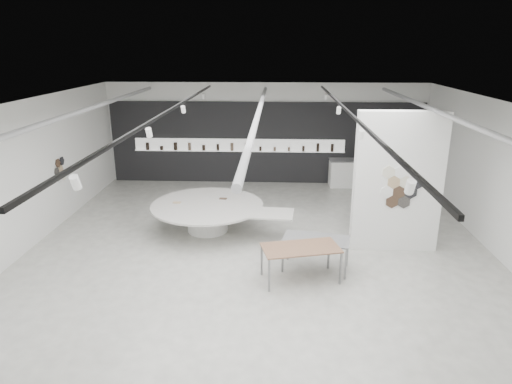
{
  "coord_description": "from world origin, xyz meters",
  "views": [
    {
      "loc": [
        0.43,
        -10.18,
        5.1
      ],
      "look_at": [
        -0.1,
        1.2,
        1.43
      ],
      "focal_mm": 32.0,
      "sensor_mm": 36.0,
      "label": 1
    }
  ],
  "objects_px": {
    "partition_column": "(398,182)",
    "sample_table_wood": "(301,250)",
    "display_island": "(210,214)",
    "kitchen_counter": "(353,173)",
    "sample_table_stone": "(316,241)"
  },
  "relations": [
    {
      "from": "partition_column",
      "to": "sample_table_wood",
      "type": "bearing_deg",
      "value": -143.69
    },
    {
      "from": "display_island",
      "to": "kitchen_counter",
      "type": "xyz_separation_m",
      "value": [
        4.79,
        4.61,
        -0.01
      ]
    },
    {
      "from": "partition_column",
      "to": "sample_table_wood",
      "type": "xyz_separation_m",
      "value": [
        -2.5,
        -1.84,
        -1.06
      ]
    },
    {
      "from": "sample_table_wood",
      "to": "kitchen_counter",
      "type": "height_order",
      "value": "kitchen_counter"
    },
    {
      "from": "partition_column",
      "to": "display_island",
      "type": "distance_m",
      "value": 5.2
    },
    {
      "from": "partition_column",
      "to": "display_island",
      "type": "xyz_separation_m",
      "value": [
        -4.96,
        0.93,
        -1.27
      ]
    },
    {
      "from": "display_island",
      "to": "sample_table_stone",
      "type": "bearing_deg",
      "value": -32.75
    },
    {
      "from": "partition_column",
      "to": "kitchen_counter",
      "type": "xyz_separation_m",
      "value": [
        -0.17,
        5.53,
        -1.28
      ]
    },
    {
      "from": "partition_column",
      "to": "sample_table_wood",
      "type": "relative_size",
      "value": 1.93
    },
    {
      "from": "display_island",
      "to": "kitchen_counter",
      "type": "distance_m",
      "value": 6.64
    },
    {
      "from": "display_island",
      "to": "sample_table_wood",
      "type": "bearing_deg",
      "value": -42.98
    },
    {
      "from": "sample_table_wood",
      "to": "sample_table_stone",
      "type": "relative_size",
      "value": 1.12
    },
    {
      "from": "partition_column",
      "to": "sample_table_stone",
      "type": "distance_m",
      "value": 2.71
    },
    {
      "from": "display_island",
      "to": "sample_table_wood",
      "type": "relative_size",
      "value": 2.25
    },
    {
      "from": "kitchen_counter",
      "to": "sample_table_wood",
      "type": "bearing_deg",
      "value": -109.14
    }
  ]
}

